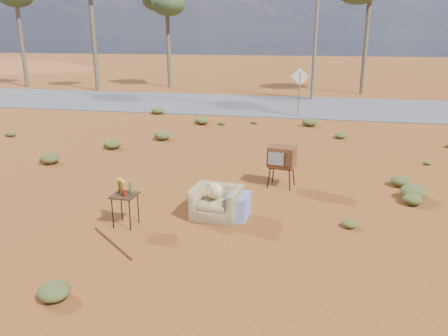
# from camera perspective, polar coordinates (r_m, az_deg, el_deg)

# --- Properties ---
(ground) EXTENTS (140.00, 140.00, 0.00)m
(ground) POSITION_cam_1_polar(r_m,az_deg,el_deg) (8.95, -3.95, -6.74)
(ground) COLOR brown
(ground) RESTS_ON ground
(highway) EXTENTS (140.00, 7.00, 0.04)m
(highway) POSITION_cam_1_polar(r_m,az_deg,el_deg) (23.26, 6.27, 8.13)
(highway) COLOR #565659
(highway) RESTS_ON ground
(dirt_mound) EXTENTS (26.00, 18.00, 2.00)m
(dirt_mound) POSITION_cam_1_polar(r_m,az_deg,el_deg) (53.00, -26.13, 11.53)
(dirt_mound) COLOR #A24B27
(dirt_mound) RESTS_ON ground
(armchair) EXTENTS (1.19, 0.74, 0.85)m
(armchair) POSITION_cam_1_polar(r_m,az_deg,el_deg) (8.91, -0.51, -4.07)
(armchair) COLOR olive
(armchair) RESTS_ON ground
(tv_unit) EXTENTS (0.71, 0.61, 1.02)m
(tv_unit) POSITION_cam_1_polar(r_m,az_deg,el_deg) (10.67, 7.58, 1.41)
(tv_unit) COLOR black
(tv_unit) RESTS_ON ground
(side_table) EXTENTS (0.47, 0.47, 0.93)m
(side_table) POSITION_cam_1_polar(r_m,az_deg,el_deg) (8.67, -12.99, -3.15)
(side_table) COLOR #372314
(side_table) RESTS_ON ground
(rusty_bar) EXTENTS (1.21, 1.03, 0.04)m
(rusty_bar) POSITION_cam_1_polar(r_m,az_deg,el_deg) (8.22, -14.37, -9.42)
(rusty_bar) COLOR #4B1F14
(rusty_bar) RESTS_ON ground
(road_sign) EXTENTS (0.78, 0.06, 2.19)m
(road_sign) POSITION_cam_1_polar(r_m,az_deg,el_deg) (19.99, 9.84, 10.81)
(road_sign) COLOR brown
(road_sign) RESTS_ON ground
(eucalyptus_near_left) EXTENTS (3.20, 3.20, 6.60)m
(eucalyptus_near_left) POSITION_cam_1_polar(r_m,az_deg,el_deg) (31.64, -7.46, 20.32)
(eucalyptus_near_left) COLOR brown
(eucalyptus_near_left) RESTS_ON ground
(utility_pole_center) EXTENTS (1.40, 0.20, 8.00)m
(utility_pole_center) POSITION_cam_1_polar(r_m,az_deg,el_deg) (25.37, 11.94, 17.98)
(utility_pole_center) COLOR brown
(utility_pole_center) RESTS_ON ground
(scrub_patch) EXTENTS (17.49, 8.07, 0.33)m
(scrub_patch) POSITION_cam_1_polar(r_m,az_deg,el_deg) (13.13, -2.18, 1.76)
(scrub_patch) COLOR #4E5625
(scrub_patch) RESTS_ON ground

